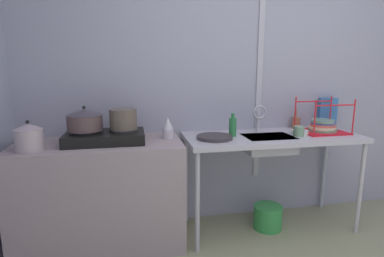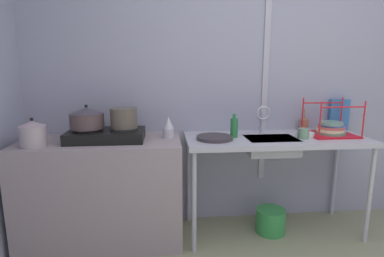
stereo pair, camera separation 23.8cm
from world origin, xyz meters
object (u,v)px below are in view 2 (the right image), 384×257
(dish_rack, at_px, (331,129))
(pot_beside_stove, at_px, (33,134))
(frying_pan, at_px, (215,138))
(sink_basin, at_px, (271,146))
(small_bowl_on_drainboard, at_px, (305,135))
(cup_by_rack, at_px, (303,133))
(bottle_by_sink, at_px, (234,127))
(stove, at_px, (106,135))
(percolator, at_px, (168,127))
(pot_on_right_burner, at_px, (124,118))
(cereal_box, at_px, (339,115))
(utensil_jar, at_px, (304,125))
(bucket_on_floor, at_px, (270,221))
(faucet, at_px, (263,115))
(pot_on_left_burner, at_px, (87,118))

(dish_rack, bearing_deg, pot_beside_stove, -175.90)
(frying_pan, xyz_separation_m, dish_rack, (0.99, 0.06, 0.04))
(sink_basin, xyz_separation_m, dish_rack, (0.53, 0.06, 0.12))
(small_bowl_on_drainboard, bearing_deg, cup_by_rack, -127.73)
(pot_beside_stove, relative_size, bottle_by_sink, 1.10)
(dish_rack, height_order, cup_by_rack, dish_rack)
(frying_pan, bearing_deg, stove, 177.06)
(cup_by_rack, bearing_deg, percolator, 172.66)
(pot_on_right_burner, distance_m, dish_rack, 1.69)
(percolator, bearing_deg, bottle_by_sink, -4.17)
(percolator, xyz_separation_m, small_bowl_on_drainboard, (1.11, -0.08, -0.07))
(frying_pan, distance_m, cereal_box, 1.22)
(cereal_box, bearing_deg, utensil_jar, -169.94)
(pot_on_right_burner, height_order, bottle_by_sink, pot_on_right_burner)
(cup_by_rack, distance_m, bucket_on_floor, 0.80)
(dish_rack, height_order, cereal_box, dish_rack)
(pot_on_right_burner, bearing_deg, frying_pan, -3.52)
(pot_on_right_burner, relative_size, small_bowl_on_drainboard, 1.42)
(stove, height_order, dish_rack, dish_rack)
(frying_pan, height_order, bottle_by_sink, bottle_by_sink)
(pot_beside_stove, distance_m, bottle_by_sink, 1.50)
(small_bowl_on_drainboard, relative_size, bottle_by_sink, 0.75)
(pot_on_right_burner, distance_m, bucket_on_floor, 1.50)
(dish_rack, bearing_deg, small_bowl_on_drainboard, -171.38)
(dish_rack, bearing_deg, percolator, 178.28)
(cereal_box, bearing_deg, dish_rack, -123.04)
(frying_pan, xyz_separation_m, bucket_on_floor, (0.50, 0.01, -0.74))
(bucket_on_floor, bearing_deg, utensil_jar, 35.33)
(pot_beside_stove, xyz_separation_m, sink_basin, (1.78, 0.11, -0.16))
(frying_pan, height_order, utensil_jar, utensil_jar)
(utensil_jar, bearing_deg, stove, -172.36)
(stove, height_order, faucet, faucet)
(sink_basin, xyz_separation_m, frying_pan, (-0.46, -0.00, 0.08))
(cup_by_rack, relative_size, cereal_box, 0.32)
(percolator, relative_size, frying_pan, 0.60)
(faucet, xyz_separation_m, dish_rack, (0.56, -0.08, -0.11))
(frying_pan, distance_m, utensil_jar, 0.90)
(utensil_jar, bearing_deg, bucket_on_floor, -144.67)
(pot_on_left_burner, xyz_separation_m, frying_pan, (0.98, -0.04, -0.17))
(pot_beside_stove, bearing_deg, faucet, 7.89)
(utensil_jar, bearing_deg, cereal_box, 1.73)
(pot_on_right_burner, xyz_separation_m, pot_beside_stove, (-0.62, -0.15, -0.08))
(stove, xyz_separation_m, small_bowl_on_drainboard, (1.59, -0.02, -0.03))
(cup_by_rack, height_order, small_bowl_on_drainboard, cup_by_rack)
(faucet, xyz_separation_m, small_bowl_on_drainboard, (0.33, -0.11, -0.15))
(dish_rack, relative_size, bucket_on_floor, 1.54)
(faucet, height_order, cereal_box, cereal_box)
(pot_on_right_burner, xyz_separation_m, bottle_by_sink, (0.87, 0.02, -0.09))
(stove, xyz_separation_m, dish_rack, (1.83, 0.02, 0.01))
(sink_basin, relative_size, bottle_by_sink, 2.12)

